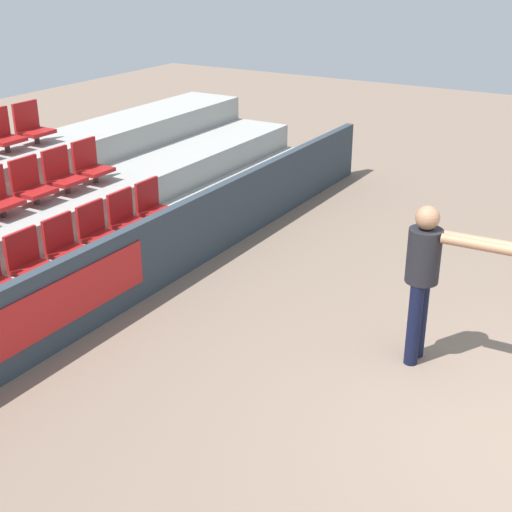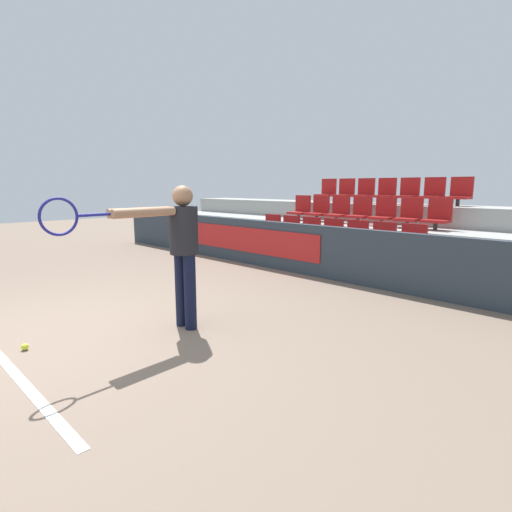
% 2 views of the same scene
% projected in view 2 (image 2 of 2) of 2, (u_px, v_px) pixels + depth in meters
% --- Properties ---
extents(ground_plane, '(30.00, 30.00, 0.00)m').
position_uv_depth(ground_plane, '(39.00, 341.00, 4.01)').
color(ground_plane, '#7A6656').
extents(barrier_wall, '(12.00, 0.14, 0.89)m').
position_uv_depth(barrier_wall, '(305.00, 249.00, 7.02)').
color(barrier_wall, '#2D3842').
rests_on(barrier_wall, ground).
extents(bleacher_tier_front, '(11.60, 1.02, 0.39)m').
position_uv_depth(bleacher_tier_front, '(326.00, 259.00, 7.45)').
color(bleacher_tier_front, '#9E9E99').
rests_on(bleacher_tier_front, ground).
extents(bleacher_tier_middle, '(11.60, 1.02, 0.77)m').
position_uv_depth(bleacher_tier_middle, '(355.00, 243.00, 8.13)').
color(bleacher_tier_middle, '#9E9E99').
rests_on(bleacher_tier_middle, ground).
extents(bleacher_tier_back, '(11.60, 1.02, 1.16)m').
position_uv_depth(bleacher_tier_back, '(380.00, 230.00, 8.81)').
color(bleacher_tier_back, '#9E9E99').
rests_on(bleacher_tier_back, ground).
extents(stadium_chair_0, '(0.42, 0.36, 0.56)m').
position_uv_depth(stadium_chair_0, '(270.00, 229.00, 8.52)').
color(stadium_chair_0, '#333333').
rests_on(stadium_chair_0, bleacher_tier_front).
extents(stadium_chair_1, '(0.42, 0.36, 0.56)m').
position_uv_depth(stadium_chair_1, '(289.00, 231.00, 8.17)').
color(stadium_chair_1, '#333333').
rests_on(stadium_chair_1, bleacher_tier_front).
extents(stadium_chair_2, '(0.42, 0.36, 0.56)m').
position_uv_depth(stadium_chair_2, '(309.00, 233.00, 7.81)').
color(stadium_chair_2, '#333333').
rests_on(stadium_chair_2, bleacher_tier_front).
extents(stadium_chair_3, '(0.42, 0.36, 0.56)m').
position_uv_depth(stadium_chair_3, '(331.00, 235.00, 7.46)').
color(stadium_chair_3, '#333333').
rests_on(stadium_chair_3, bleacher_tier_front).
extents(stadium_chair_4, '(0.42, 0.36, 0.56)m').
position_uv_depth(stadium_chair_4, '(355.00, 238.00, 7.10)').
color(stadium_chair_4, '#333333').
rests_on(stadium_chair_4, bleacher_tier_front).
extents(stadium_chair_5, '(0.42, 0.36, 0.56)m').
position_uv_depth(stadium_chair_5, '(381.00, 240.00, 6.74)').
color(stadium_chair_5, '#333333').
rests_on(stadium_chair_5, bleacher_tier_front).
extents(stadium_chair_6, '(0.42, 0.36, 0.56)m').
position_uv_depth(stadium_chair_6, '(411.00, 244.00, 6.39)').
color(stadium_chair_6, '#333333').
rests_on(stadium_chair_6, bleacher_tier_front).
extents(stadium_chair_7, '(0.42, 0.36, 0.56)m').
position_uv_depth(stadium_chair_7, '(300.00, 209.00, 9.17)').
color(stadium_chair_7, '#333333').
rests_on(stadium_chair_7, bleacher_tier_middle).
extents(stadium_chair_8, '(0.42, 0.36, 0.56)m').
position_uv_depth(stadium_chair_8, '(319.00, 210.00, 8.81)').
color(stadium_chair_8, '#333333').
rests_on(stadium_chair_8, bleacher_tier_middle).
extents(stadium_chair_9, '(0.42, 0.36, 0.56)m').
position_uv_depth(stadium_chair_9, '(338.00, 211.00, 8.46)').
color(stadium_chair_9, '#333333').
rests_on(stadium_chair_9, bleacher_tier_middle).
extents(stadium_chair_10, '(0.42, 0.36, 0.56)m').
position_uv_depth(stadium_chair_10, '(360.00, 212.00, 8.10)').
color(stadium_chair_10, '#333333').
rests_on(stadium_chair_10, bleacher_tier_middle).
extents(stadium_chair_11, '(0.42, 0.36, 0.56)m').
position_uv_depth(stadium_chair_11, '(383.00, 213.00, 7.75)').
color(stadium_chair_11, '#333333').
rests_on(stadium_chair_11, bleacher_tier_middle).
extents(stadium_chair_12, '(0.42, 0.36, 0.56)m').
position_uv_depth(stadium_chair_12, '(409.00, 215.00, 7.39)').
color(stadium_chair_12, '#333333').
rests_on(stadium_chair_12, bleacher_tier_middle).
extents(stadium_chair_13, '(0.42, 0.36, 0.56)m').
position_uv_depth(stadium_chair_13, '(438.00, 216.00, 7.03)').
color(stadium_chair_13, '#333333').
rests_on(stadium_chair_13, bleacher_tier_middle).
extents(stadium_chair_14, '(0.42, 0.36, 0.56)m').
position_uv_depth(stadium_chair_14, '(327.00, 192.00, 9.82)').
color(stadium_chair_14, '#333333').
rests_on(stadium_chair_14, bleacher_tier_back).
extents(stadium_chair_15, '(0.42, 0.36, 0.56)m').
position_uv_depth(stadium_chair_15, '(345.00, 192.00, 9.46)').
color(stadium_chair_15, '#333333').
rests_on(stadium_chair_15, bleacher_tier_back).
extents(stadium_chair_16, '(0.42, 0.36, 0.56)m').
position_uv_depth(stadium_chair_16, '(364.00, 192.00, 9.10)').
color(stadium_chair_16, '#333333').
rests_on(stadium_chair_16, bleacher_tier_back).
extents(stadium_chair_17, '(0.42, 0.36, 0.56)m').
position_uv_depth(stadium_chair_17, '(385.00, 192.00, 8.75)').
color(stadium_chair_17, '#333333').
rests_on(stadium_chair_17, bleacher_tier_back).
extents(stadium_chair_18, '(0.42, 0.36, 0.56)m').
position_uv_depth(stadium_chair_18, '(408.00, 192.00, 8.39)').
color(stadium_chair_18, '#333333').
rests_on(stadium_chair_18, bleacher_tier_back).
extents(stadium_chair_19, '(0.42, 0.36, 0.56)m').
position_uv_depth(stadium_chair_19, '(433.00, 193.00, 8.04)').
color(stadium_chair_19, '#333333').
rests_on(stadium_chair_19, bleacher_tier_back).
extents(stadium_chair_20, '(0.42, 0.36, 0.56)m').
position_uv_depth(stadium_chair_20, '(460.00, 193.00, 7.68)').
color(stadium_chair_20, '#333333').
rests_on(stadium_chair_20, bleacher_tier_back).
extents(tennis_player, '(0.31, 1.58, 1.55)m').
position_uv_depth(tennis_player, '(177.00, 242.00, 4.20)').
color(tennis_player, black).
rests_on(tennis_player, ground).
extents(tennis_ball, '(0.07, 0.07, 0.07)m').
position_uv_depth(tennis_ball, '(25.00, 347.00, 3.79)').
color(tennis_ball, '#CCDB33').
rests_on(tennis_ball, ground).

